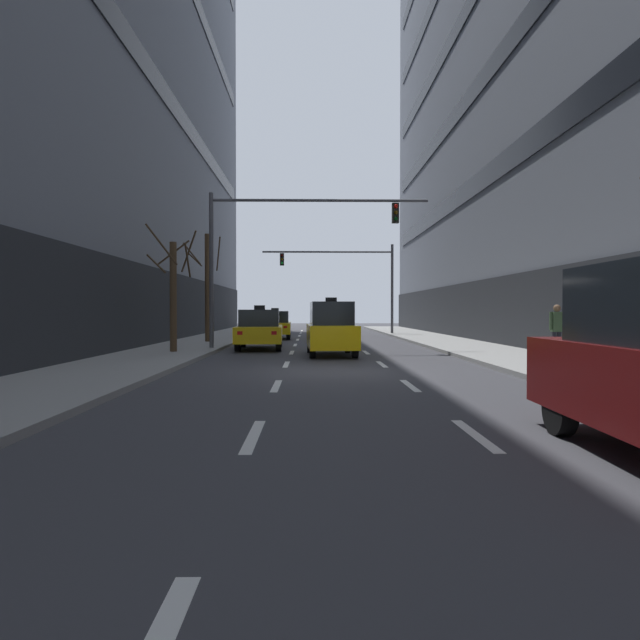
% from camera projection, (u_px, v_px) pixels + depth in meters
% --- Properties ---
extents(ground_plane, '(120.00, 120.00, 0.00)m').
position_uv_depth(ground_plane, '(337.00, 371.00, 15.55)').
color(ground_plane, '#38383D').
extents(sidewalk_left, '(3.63, 80.00, 0.14)m').
position_uv_depth(sidewalk_left, '(109.00, 369.00, 15.44)').
color(sidewalk_left, gray).
rests_on(sidewalk_left, ground).
extents(sidewalk_right, '(3.63, 80.00, 0.14)m').
position_uv_depth(sidewalk_right, '(562.00, 368.00, 15.65)').
color(sidewalk_right, gray).
rests_on(sidewalk_right, ground).
extents(lane_stripe_l1_s2, '(0.16, 2.00, 0.01)m').
position_uv_depth(lane_stripe_l1_s2, '(254.00, 436.00, 7.52)').
color(lane_stripe_l1_s2, silver).
rests_on(lane_stripe_l1_s2, ground).
extents(lane_stripe_l1_s3, '(0.16, 2.00, 0.01)m').
position_uv_depth(lane_stripe_l1_s3, '(276.00, 386.00, 12.52)').
color(lane_stripe_l1_s3, silver).
rests_on(lane_stripe_l1_s3, ground).
extents(lane_stripe_l1_s4, '(0.16, 2.00, 0.01)m').
position_uv_depth(lane_stripe_l1_s4, '(286.00, 364.00, 17.52)').
color(lane_stripe_l1_s4, silver).
rests_on(lane_stripe_l1_s4, ground).
extents(lane_stripe_l1_s5, '(0.16, 2.00, 0.01)m').
position_uv_depth(lane_stripe_l1_s5, '(292.00, 352.00, 22.52)').
color(lane_stripe_l1_s5, silver).
rests_on(lane_stripe_l1_s5, ground).
extents(lane_stripe_l1_s6, '(0.16, 2.00, 0.01)m').
position_uv_depth(lane_stripe_l1_s6, '(295.00, 345.00, 27.52)').
color(lane_stripe_l1_s6, silver).
rests_on(lane_stripe_l1_s6, ground).
extents(lane_stripe_l1_s7, '(0.16, 2.00, 0.01)m').
position_uv_depth(lane_stripe_l1_s7, '(298.00, 340.00, 32.52)').
color(lane_stripe_l1_s7, silver).
rests_on(lane_stripe_l1_s7, ground).
extents(lane_stripe_l1_s8, '(0.16, 2.00, 0.01)m').
position_uv_depth(lane_stripe_l1_s8, '(299.00, 336.00, 37.51)').
color(lane_stripe_l1_s8, silver).
rests_on(lane_stripe_l1_s8, ground).
extents(lane_stripe_l1_s9, '(0.16, 2.00, 0.01)m').
position_uv_depth(lane_stripe_l1_s9, '(301.00, 333.00, 42.51)').
color(lane_stripe_l1_s9, silver).
rests_on(lane_stripe_l1_s9, ground).
extents(lane_stripe_l1_s10, '(0.16, 2.00, 0.01)m').
position_uv_depth(lane_stripe_l1_s10, '(302.00, 331.00, 47.51)').
color(lane_stripe_l1_s10, silver).
rests_on(lane_stripe_l1_s10, ground).
extents(lane_stripe_l2_s2, '(0.16, 2.00, 0.01)m').
position_uv_depth(lane_stripe_l2_s2, '(475.00, 435.00, 7.57)').
color(lane_stripe_l2_s2, silver).
rests_on(lane_stripe_l2_s2, ground).
extents(lane_stripe_l2_s3, '(0.16, 2.00, 0.01)m').
position_uv_depth(lane_stripe_l2_s3, '(410.00, 385.00, 12.57)').
color(lane_stripe_l2_s3, silver).
rests_on(lane_stripe_l2_s3, ground).
extents(lane_stripe_l2_s4, '(0.16, 2.00, 0.01)m').
position_uv_depth(lane_stripe_l2_s4, '(382.00, 364.00, 17.57)').
color(lane_stripe_l2_s4, silver).
rests_on(lane_stripe_l2_s4, ground).
extents(lane_stripe_l2_s5, '(0.16, 2.00, 0.01)m').
position_uv_depth(lane_stripe_l2_s5, '(366.00, 352.00, 22.57)').
color(lane_stripe_l2_s5, silver).
rests_on(lane_stripe_l2_s5, ground).
extents(lane_stripe_l2_s6, '(0.16, 2.00, 0.01)m').
position_uv_depth(lane_stripe_l2_s6, '(356.00, 345.00, 27.57)').
color(lane_stripe_l2_s6, silver).
rests_on(lane_stripe_l2_s6, ground).
extents(lane_stripe_l2_s7, '(0.16, 2.00, 0.01)m').
position_uv_depth(lane_stripe_l2_s7, '(349.00, 340.00, 32.57)').
color(lane_stripe_l2_s7, silver).
rests_on(lane_stripe_l2_s7, ground).
extents(lane_stripe_l2_s8, '(0.16, 2.00, 0.01)m').
position_uv_depth(lane_stripe_l2_s8, '(344.00, 336.00, 37.56)').
color(lane_stripe_l2_s8, silver).
rests_on(lane_stripe_l2_s8, ground).
extents(lane_stripe_l2_s9, '(0.16, 2.00, 0.01)m').
position_uv_depth(lane_stripe_l2_s9, '(340.00, 333.00, 42.56)').
color(lane_stripe_l2_s9, silver).
rests_on(lane_stripe_l2_s9, ground).
extents(lane_stripe_l2_s10, '(0.16, 2.00, 0.01)m').
position_uv_depth(lane_stripe_l2_s10, '(337.00, 331.00, 47.56)').
color(lane_stripe_l2_s10, silver).
rests_on(lane_stripe_l2_s10, ground).
extents(taxi_driving_0, '(1.99, 4.51, 1.85)m').
position_uv_depth(taxi_driving_0, '(275.00, 325.00, 33.72)').
color(taxi_driving_0, black).
rests_on(taxi_driving_0, ground).
extents(taxi_driving_1, '(2.14, 4.72, 1.93)m').
position_uv_depth(taxi_driving_1, '(260.00, 330.00, 24.46)').
color(taxi_driving_1, black).
rests_on(taxi_driving_1, ground).
extents(taxi_driving_2, '(1.90, 4.24, 2.19)m').
position_uv_depth(taxi_driving_2, '(331.00, 329.00, 21.11)').
color(taxi_driving_2, black).
rests_on(taxi_driving_2, ground).
extents(traffic_signal_0, '(9.21, 0.34, 6.50)m').
position_uv_depth(traffic_signal_0, '(278.00, 238.00, 23.44)').
color(traffic_signal_0, '#4C4C51').
rests_on(traffic_signal_0, sidewalk_left).
extents(traffic_signal_1, '(9.08, 0.35, 6.16)m').
position_uv_depth(traffic_signal_1, '(352.00, 272.00, 38.61)').
color(traffic_signal_1, '#4C4C51').
rests_on(traffic_signal_1, sidewalk_right).
extents(street_tree_2, '(1.96, 1.96, 4.81)m').
position_uv_depth(street_tree_2, '(173.00, 291.00, 21.18)').
color(street_tree_2, '#4C3823').
rests_on(street_tree_2, sidewalk_left).
extents(street_tree_3, '(2.01, 2.00, 5.43)m').
position_uv_depth(street_tree_3, '(207.00, 285.00, 28.13)').
color(street_tree_3, '#4C3823').
rests_on(street_tree_3, sidewalk_left).
extents(pedestrian_0, '(0.52, 0.26, 1.75)m').
position_uv_depth(pedestrian_0, '(557.00, 328.00, 17.65)').
color(pedestrian_0, black).
rests_on(pedestrian_0, sidewalk_right).
extents(pedestrian_1, '(0.33, 0.49, 1.67)m').
position_uv_depth(pedestrian_1, '(582.00, 334.00, 13.77)').
color(pedestrian_1, brown).
rests_on(pedestrian_1, sidewalk_right).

